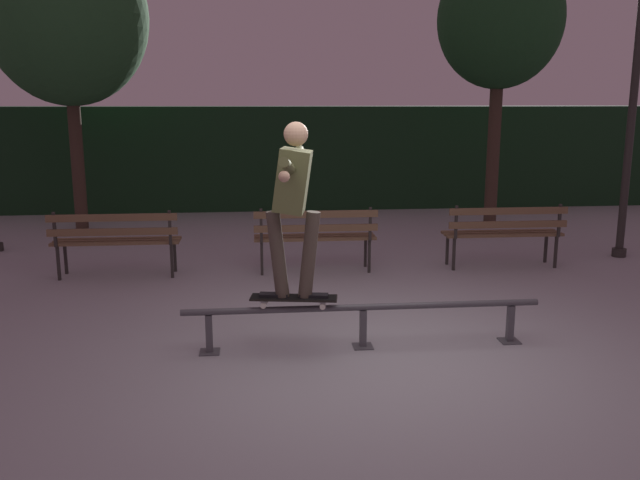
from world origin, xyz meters
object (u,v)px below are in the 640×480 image
(tree_far_right, at_px, (500,21))
(lamp_post_right, at_px, (635,82))
(skateboard, at_px, (294,298))
(park_bench_right_center, at_px, (504,229))
(tree_far_left, at_px, (67,17))
(park_bench_leftmost, at_px, (115,236))
(skateboarder, at_px, (293,195))
(grind_rail, at_px, (363,315))
(park_bench_left_center, at_px, (315,233))

(tree_far_right, distance_m, lamp_post_right, 2.91)
(skateboard, xyz_separation_m, park_bench_right_center, (3.01, 2.76, 0.05))
(tree_far_left, bearing_deg, tree_far_right, -4.19)
(park_bench_leftmost, bearing_deg, lamp_post_right, 3.84)
(tree_far_left, bearing_deg, skateboarder, -61.61)
(grind_rail, distance_m, tree_far_right, 7.34)
(tree_far_left, height_order, tree_far_right, tree_far_left)
(skateboarder, relative_size, tree_far_right, 0.33)
(grind_rail, xyz_separation_m, tree_far_right, (3.25, 5.72, 3.24))
(skateboarder, xyz_separation_m, lamp_post_right, (4.93, 3.23, 1.06))
(park_bench_right_center, bearing_deg, skateboarder, -137.41)
(tree_far_left, bearing_deg, park_bench_left_center, -42.38)
(skateboarder, relative_size, lamp_post_right, 0.40)
(lamp_post_right, bearing_deg, tree_far_left, 160.02)
(skateboard, bearing_deg, park_bench_right_center, 42.56)
(park_bench_leftmost, bearing_deg, skateboarder, -52.69)
(tree_far_left, bearing_deg, grind_rail, -57.32)
(lamp_post_right, bearing_deg, park_bench_right_center, -166.27)
(park_bench_leftmost, xyz_separation_m, park_bench_left_center, (2.55, 0.00, 0.00))
(tree_far_right, xyz_separation_m, lamp_post_right, (1.05, -2.49, -1.07))
(skateboarder, bearing_deg, tree_far_left, 118.39)
(skateboarder, bearing_deg, skateboard, 170.84)
(tree_far_left, distance_m, tree_far_right, 7.28)
(skateboarder, relative_size, tree_far_left, 0.31)
(grind_rail, relative_size, skateboard, 4.11)
(grind_rail, bearing_deg, tree_far_right, 60.43)
(park_bench_left_center, distance_m, tree_far_left, 6.02)
(tree_far_right, bearing_deg, skateboard, -124.15)
(park_bench_left_center, xyz_separation_m, lamp_post_right, (4.48, 0.47, 1.94))
(grind_rail, relative_size, tree_far_right, 0.69)
(skateboard, relative_size, tree_far_left, 0.16)
(grind_rail, bearing_deg, skateboard, 180.00)
(park_bench_right_center, relative_size, tree_far_right, 0.34)
(skateboard, xyz_separation_m, lamp_post_right, (4.94, 3.23, 1.99))
(park_bench_left_center, relative_size, tree_far_left, 0.32)
(park_bench_left_center, distance_m, park_bench_right_center, 2.55)
(park_bench_right_center, xyz_separation_m, lamp_post_right, (1.93, 0.47, 1.94))
(grind_rail, height_order, park_bench_leftmost, park_bench_leftmost)
(grind_rail, distance_m, skateboarder, 1.28)
(skateboarder, bearing_deg, park_bench_leftmost, 127.31)
(park_bench_leftmost, bearing_deg, grind_rail, -45.25)
(skateboard, distance_m, park_bench_left_center, 2.80)
(skateboarder, height_order, park_bench_leftmost, skateboarder)
(grind_rail, height_order, skateboard, skateboard)
(skateboarder, height_order, lamp_post_right, lamp_post_right)
(skateboarder, bearing_deg, tree_far_right, 55.87)
(grind_rail, relative_size, park_bench_left_center, 2.05)
(park_bench_left_center, height_order, lamp_post_right, lamp_post_right)
(park_bench_left_center, relative_size, tree_far_right, 0.34)
(grind_rail, height_order, park_bench_right_center, park_bench_right_center)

